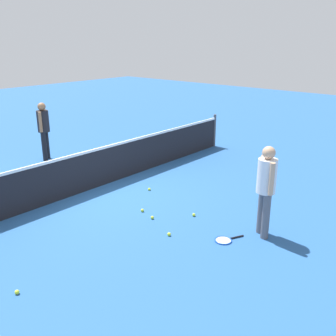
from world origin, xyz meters
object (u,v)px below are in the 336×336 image
(tennis_ball_midcourt, at_px, (152,217))
(tennis_ball_stray_left, at_px, (17,292))
(tennis_ball_baseline, at_px, (149,189))
(tennis_ball_stray_right, at_px, (169,234))
(tennis_ball_near_player, at_px, (142,210))
(tennis_ball_by_net, at_px, (194,215))
(player_near_side, at_px, (266,184))
(tennis_racket_near_player, at_px, (225,240))
(player_far_side, at_px, (44,126))
(tennis_racket_far_player, at_px, (90,156))

(tennis_ball_midcourt, bearing_deg, tennis_ball_stray_left, -176.25)
(tennis_ball_baseline, xyz_separation_m, tennis_ball_stray_right, (-1.38, -1.82, 0.00))
(tennis_ball_near_player, distance_m, tennis_ball_by_net, 1.09)
(tennis_ball_baseline, height_order, tennis_ball_stray_left, same)
(player_near_side, relative_size, tennis_ball_baseline, 25.76)
(tennis_ball_midcourt, distance_m, tennis_ball_stray_right, 0.77)
(tennis_ball_midcourt, height_order, tennis_ball_baseline, same)
(tennis_ball_by_net, relative_size, tennis_ball_stray_left, 1.00)
(tennis_ball_near_player, bearing_deg, player_near_side, -72.88)
(player_near_side, relative_size, tennis_ball_by_net, 25.76)
(tennis_racket_near_player, xyz_separation_m, tennis_ball_by_net, (0.44, 1.03, 0.02))
(player_far_side, xyz_separation_m, tennis_ball_stray_left, (-3.90, -5.33, -0.98))
(tennis_racket_far_player, distance_m, tennis_ball_near_player, 4.46)
(tennis_ball_midcourt, bearing_deg, tennis_racket_near_player, -82.37)
(tennis_racket_near_player, xyz_separation_m, tennis_ball_baseline, (0.86, 2.69, 0.02))
(tennis_ball_by_net, relative_size, tennis_ball_baseline, 1.00)
(tennis_ball_stray_right, bearing_deg, tennis_ball_baseline, 52.74)
(tennis_racket_near_player, height_order, tennis_ball_baseline, tennis_ball_baseline)
(player_far_side, distance_m, tennis_ball_near_player, 4.90)
(player_far_side, distance_m, tennis_racket_near_player, 6.82)
(tennis_ball_baseline, bearing_deg, tennis_ball_by_net, -104.36)
(player_near_side, distance_m, tennis_ball_stray_right, 1.98)
(tennis_ball_near_player, xyz_separation_m, tennis_ball_midcourt, (-0.11, -0.39, 0.00))
(player_far_side, height_order, tennis_ball_midcourt, player_far_side)
(tennis_ball_by_net, distance_m, tennis_ball_stray_left, 3.69)
(player_near_side, xyz_separation_m, player_far_side, (0.02, 7.12, 0.00))
(tennis_ball_baseline, bearing_deg, player_far_side, 92.91)
(tennis_ball_near_player, height_order, tennis_ball_baseline, same)
(player_near_side, height_order, tennis_ball_midcourt, player_near_side)
(tennis_racket_near_player, bearing_deg, tennis_ball_midcourt, 97.63)
(player_near_side, bearing_deg, tennis_ball_midcourt, 113.09)
(tennis_ball_by_net, xyz_separation_m, tennis_ball_baseline, (0.43, 1.66, 0.00))
(tennis_ball_near_player, distance_m, tennis_ball_stray_left, 3.20)
(tennis_racket_far_player, distance_m, tennis_ball_stray_right, 5.63)
(tennis_racket_far_player, height_order, tennis_ball_midcourt, tennis_ball_midcourt)
(tennis_ball_near_player, xyz_separation_m, tennis_ball_stray_left, (-3.14, -0.59, 0.00))
(player_far_side, relative_size, tennis_ball_baseline, 25.76)
(player_far_side, distance_m, tennis_ball_stray_left, 6.68)
(player_near_side, bearing_deg, tennis_racket_near_player, 147.59)
(tennis_ball_near_player, bearing_deg, tennis_ball_by_net, -60.53)
(tennis_ball_stray_left, bearing_deg, tennis_ball_by_net, -5.54)
(player_near_side, height_order, tennis_ball_near_player, player_near_side)
(tennis_ball_by_net, bearing_deg, player_near_side, -82.15)
(tennis_racket_near_player, bearing_deg, player_near_side, -32.41)
(tennis_racket_near_player, distance_m, tennis_ball_baseline, 2.82)
(player_near_side, height_order, tennis_ball_stray_left, player_near_side)
(player_far_side, relative_size, tennis_ball_midcourt, 25.76)
(player_far_side, bearing_deg, player_near_side, -90.19)
(player_near_side, distance_m, tennis_ball_baseline, 3.25)
(tennis_racket_far_player, bearing_deg, tennis_ball_stray_right, -113.59)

